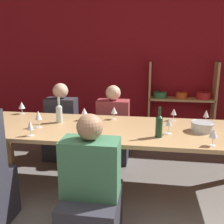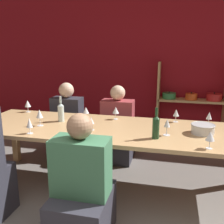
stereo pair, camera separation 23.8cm
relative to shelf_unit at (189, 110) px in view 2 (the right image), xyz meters
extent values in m
cube|color=maroon|center=(-0.83, 0.20, 0.83)|extent=(8.80, 0.06, 2.70)
cube|color=tan|center=(-0.55, 0.00, 0.15)|extent=(0.04, 0.30, 1.34)
cube|color=tan|center=(0.01, 0.00, -0.51)|extent=(1.12, 0.30, 0.04)
cylinder|color=#235BAD|center=(-0.36, 0.00, -0.41)|extent=(0.17, 0.17, 0.15)
sphere|color=black|center=(-0.36, 0.00, -0.33)|extent=(0.02, 0.02, 0.02)
cylinder|color=silver|center=(0.01, 0.00, -0.43)|extent=(0.23, 0.23, 0.11)
sphere|color=black|center=(0.01, 0.00, -0.36)|extent=(0.02, 0.02, 0.02)
cube|color=tan|center=(0.01, 0.00, 0.17)|extent=(1.12, 0.30, 0.04)
cylinder|color=#338447|center=(-0.36, 0.00, 0.24)|extent=(0.23, 0.23, 0.10)
sphere|color=black|center=(-0.36, 0.00, 0.30)|extent=(0.02, 0.02, 0.02)
cylinder|color=#E0561E|center=(0.01, 0.00, 0.24)|extent=(0.20, 0.20, 0.11)
sphere|color=black|center=(0.01, 0.00, 0.30)|extent=(0.02, 0.02, 0.02)
cylinder|color=red|center=(0.39, 0.00, 0.24)|extent=(0.25, 0.25, 0.12)
sphere|color=black|center=(0.39, 0.00, 0.31)|extent=(0.02, 0.02, 0.02)
cube|color=tan|center=(-0.94, -2.00, 0.19)|extent=(3.14, 1.01, 0.04)
cube|color=tan|center=(-2.43, -1.57, -0.18)|extent=(0.08, 0.08, 0.70)
cylinder|color=#B7BABC|center=(0.02, -1.98, 0.26)|extent=(0.23, 0.23, 0.10)
torus|color=#B7BABC|center=(0.02, -1.98, 0.31)|extent=(0.24, 0.24, 0.01)
cylinder|color=#B2C6C1|center=(-1.57, -1.89, 0.31)|extent=(0.07, 0.07, 0.19)
cone|color=#B2C6C1|center=(-1.57, -1.89, 0.42)|extent=(0.07, 0.07, 0.03)
cylinder|color=#B2C6C1|center=(-1.57, -1.89, 0.47)|extent=(0.03, 0.03, 0.08)
cylinder|color=#19381E|center=(-0.43, -2.24, 0.31)|extent=(0.07, 0.07, 0.20)
cone|color=#19381E|center=(-0.43, -2.24, 0.42)|extent=(0.07, 0.07, 0.03)
cylinder|color=#19381E|center=(-0.43, -2.24, 0.48)|extent=(0.03, 0.03, 0.08)
cylinder|color=white|center=(0.04, -2.40, 0.21)|extent=(0.06, 0.06, 0.00)
cylinder|color=white|center=(0.04, -2.40, 0.25)|extent=(0.01, 0.01, 0.07)
cone|color=white|center=(0.04, -2.40, 0.33)|extent=(0.08, 0.08, 0.08)
cylinder|color=white|center=(-1.72, -2.12, 0.21)|extent=(0.07, 0.07, 0.00)
cylinder|color=white|center=(-1.72, -2.12, 0.26)|extent=(0.01, 0.01, 0.09)
cone|color=white|center=(-1.72, -2.12, 0.35)|extent=(0.07, 0.07, 0.09)
cylinder|color=beige|center=(-1.72, -2.12, 0.33)|extent=(0.04, 0.04, 0.04)
cylinder|color=white|center=(0.11, -1.68, 0.21)|extent=(0.07, 0.07, 0.00)
cylinder|color=white|center=(0.11, -1.68, 0.25)|extent=(0.01, 0.01, 0.07)
cone|color=white|center=(0.11, -1.68, 0.33)|extent=(0.06, 0.06, 0.08)
cylinder|color=maroon|center=(0.11, -1.68, 0.31)|extent=(0.04, 0.04, 0.03)
cylinder|color=white|center=(-1.11, -2.13, 0.21)|extent=(0.06, 0.06, 0.00)
cylinder|color=white|center=(-1.11, -2.13, 0.25)|extent=(0.01, 0.01, 0.07)
cone|color=white|center=(-1.11, -2.13, 0.32)|extent=(0.07, 0.07, 0.07)
cylinder|color=beige|center=(-1.11, -2.13, 0.30)|extent=(0.04, 0.04, 0.03)
cylinder|color=white|center=(-0.24, -1.61, 0.21)|extent=(0.06, 0.06, 0.00)
cylinder|color=white|center=(-0.24, -1.61, 0.25)|extent=(0.01, 0.01, 0.07)
cone|color=white|center=(-0.24, -1.61, 0.32)|extent=(0.07, 0.07, 0.08)
cylinder|color=maroon|center=(-0.24, -1.61, 0.30)|extent=(0.04, 0.04, 0.03)
cylinder|color=white|center=(-0.95, -1.66, 0.21)|extent=(0.06, 0.06, 0.00)
cylinder|color=white|center=(-0.95, -1.66, 0.25)|extent=(0.01, 0.01, 0.07)
cone|color=white|center=(-0.95, -1.66, 0.33)|extent=(0.08, 0.08, 0.08)
cylinder|color=beige|center=(-0.95, -1.66, 0.31)|extent=(0.04, 0.04, 0.03)
cylinder|color=white|center=(-0.33, -2.12, 0.21)|extent=(0.07, 0.07, 0.00)
cylinder|color=white|center=(-0.33, -2.12, 0.26)|extent=(0.01, 0.01, 0.08)
cone|color=white|center=(-0.33, -2.12, 0.34)|extent=(0.06, 0.06, 0.08)
cylinder|color=beige|center=(-0.33, -2.12, 0.32)|extent=(0.03, 0.03, 0.03)
cylinder|color=white|center=(-1.68, -2.39, 0.21)|extent=(0.06, 0.06, 0.00)
cylinder|color=white|center=(-1.68, -2.39, 0.25)|extent=(0.01, 0.01, 0.06)
cone|color=white|center=(-1.68, -2.39, 0.33)|extent=(0.06, 0.06, 0.10)
cylinder|color=maroon|center=(-1.68, -2.39, 0.30)|extent=(0.03, 0.03, 0.04)
cylinder|color=white|center=(-2.19, -1.58, 0.21)|extent=(0.06, 0.06, 0.00)
cylinder|color=white|center=(-2.19, -1.58, 0.25)|extent=(0.01, 0.01, 0.07)
cone|color=white|center=(-2.19, -1.58, 0.33)|extent=(0.08, 0.08, 0.09)
cylinder|color=white|center=(-1.30, -1.76, 0.21)|extent=(0.07, 0.07, 0.00)
cylinder|color=white|center=(-1.30, -1.76, 0.25)|extent=(0.01, 0.01, 0.07)
cone|color=white|center=(-1.30, -1.76, 0.33)|extent=(0.08, 0.08, 0.08)
cylinder|color=maroon|center=(-1.30, -1.76, 0.31)|extent=(0.04, 0.04, 0.03)
cube|color=#2D2D38|center=(-0.97, -2.85, -0.31)|extent=(0.46, 0.57, 0.43)
cube|color=#3D7551|center=(-0.97, -2.85, 0.14)|extent=(0.46, 0.25, 0.47)
sphere|color=#9E7556|center=(-0.97, -2.85, 0.48)|extent=(0.20, 0.20, 0.20)
cube|color=#2D2D38|center=(-1.04, -1.15, -0.32)|extent=(0.45, 0.56, 0.40)
cube|color=#99383D|center=(-1.04, -1.15, 0.11)|extent=(0.45, 0.25, 0.47)
sphere|color=beige|center=(-1.04, -1.15, 0.45)|extent=(0.21, 0.21, 0.21)
cube|color=#2D2D38|center=(-1.80, -1.16, -0.32)|extent=(0.44, 0.55, 0.41)
cube|color=#2D2D38|center=(-1.80, -1.16, 0.12)|extent=(0.44, 0.24, 0.47)
sphere|color=beige|center=(-1.80, -1.16, 0.46)|extent=(0.22, 0.22, 0.22)
camera|label=1|loc=(-0.51, -4.71, 1.07)|focal=42.00mm
camera|label=2|loc=(-0.28, -4.66, 1.07)|focal=42.00mm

